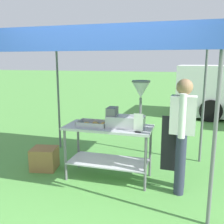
{
  "coord_description": "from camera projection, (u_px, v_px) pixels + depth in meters",
  "views": [
    {
      "loc": [
        0.99,
        -2.35,
        1.85
      ],
      "look_at": [
        -0.11,
        1.45,
        1.04
      ],
      "focal_mm": 40.54,
      "sensor_mm": 36.0,
      "label": 1
    }
  ],
  "objects": [
    {
      "name": "donut_fryer",
      "position": [
        129.0,
        110.0,
        3.73
      ],
      "size": [
        0.63,
        0.28,
        0.71
      ],
      "color": "#B7B7BC",
      "rests_on": "donut_cart"
    },
    {
      "name": "donut_tray",
      "position": [
        93.0,
        124.0,
        3.91
      ],
      "size": [
        0.47,
        0.3,
        0.07
      ],
      "color": "#B7B7BC",
      "rests_on": "donut_cart"
    },
    {
      "name": "vendor",
      "position": [
        182.0,
        130.0,
        3.49
      ],
      "size": [
        0.45,
        0.53,
        1.61
      ],
      "color": "#2D3347",
      "rests_on": "ground"
    },
    {
      "name": "ground_plane",
      "position": [
        153.0,
        116.0,
        8.5
      ],
      "size": [
        70.0,
        70.0,
        0.0
      ],
      "primitive_type": "plane",
      "color": "#519342"
    },
    {
      "name": "menu_sign",
      "position": [
        138.0,
        124.0,
        3.53
      ],
      "size": [
        0.13,
        0.05,
        0.27
      ],
      "color": "black",
      "rests_on": "donut_cart"
    },
    {
      "name": "donut_cart",
      "position": [
        108.0,
        140.0,
        3.93
      ],
      "size": [
        1.34,
        0.6,
        0.85
      ],
      "color": "#B7B7BC",
      "rests_on": "ground"
    },
    {
      "name": "stall_canopy",
      "position": [
        110.0,
        40.0,
        3.72
      ],
      "size": [
        3.07,
        2.14,
        2.23
      ],
      "color": "slate",
      "rests_on": "ground"
    },
    {
      "name": "supply_crate",
      "position": [
        44.0,
        159.0,
        4.35
      ],
      "size": [
        0.48,
        0.44,
        0.38
      ],
      "color": "olive",
      "rests_on": "ground"
    }
  ]
}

